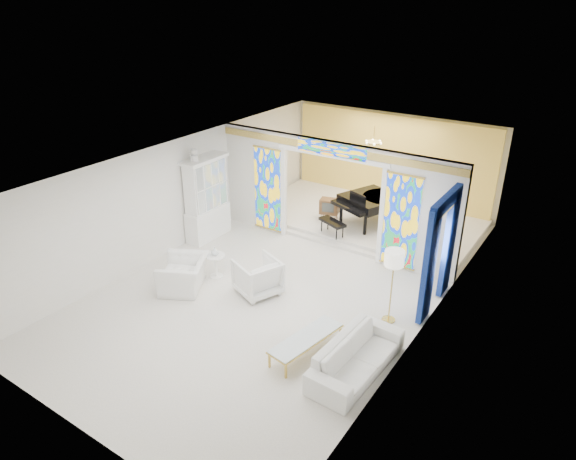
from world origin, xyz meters
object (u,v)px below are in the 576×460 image
Objects in this scene: armchair_right at (258,277)px; grand_piano at (376,201)px; tv_console at (329,206)px; armchair_left at (184,274)px; sofa at (357,356)px; china_cabinet at (207,199)px; coffee_table at (306,339)px.

grand_piano is at bearing -166.35° from armchair_right.
tv_console is at bearing -137.91° from grand_piano.
armchair_left is at bearing -90.80° from grand_piano.
armchair_left is 6.09m from grand_piano.
tv_console is (-3.70, 5.49, 0.27)m from sofa.
grand_piano is (2.34, 5.60, 0.51)m from armchair_left.
sofa is 3.53× the size of tv_console.
china_cabinet is at bearing -118.16° from grand_piano.
grand_piano reaches higher than sofa.
china_cabinet is 1.55× the size of coffee_table.
coffee_table is 0.64× the size of grand_piano.
grand_piano reaches higher than coffee_table.
armchair_left is 0.66× the size of coffee_table.
grand_piano is (3.75, 3.14, -0.28)m from china_cabinet.
coffee_table is (2.12, -1.27, -0.09)m from armchair_right.
sofa is at bearing -24.58° from china_cabinet.
sofa is 1.30× the size of coffee_table.
coffee_table is (3.71, -0.45, -0.03)m from armchair_left.
armchair_left is (1.41, -2.46, -0.79)m from china_cabinet.
armchair_left is 1.81× the size of tv_console.
armchair_right is at bearing 88.63° from armchair_left.
china_cabinet is 2.33× the size of armchair_left.
armchair_right is 0.42× the size of sofa.
coffee_table is (-1.05, -0.09, 0.01)m from sofa.
sofa is at bearing -71.65° from tv_console.
armchair_left is at bearing -40.02° from armchair_right.
coffee_table is 6.22m from grand_piano.
coffee_table is at bearing 54.40° from armchair_left.
china_cabinet is 6.83m from sofa.
china_cabinet is 3.68m from tv_console.
china_cabinet is 0.99× the size of grand_piano.
tv_console is at bearing 47.27° from china_cabinet.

